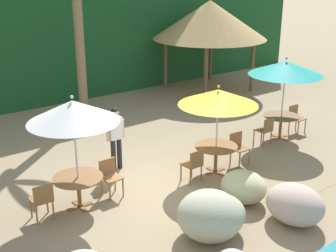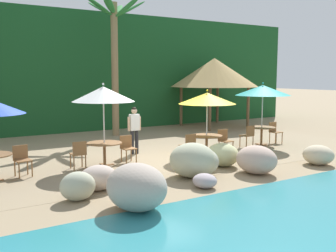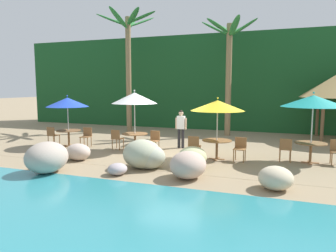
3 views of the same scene
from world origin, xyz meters
name	(u,v)px [view 3 (image 3 of 3)]	position (x,y,z in m)	size (l,w,h in m)	color
ground_plane	(173,154)	(0.00, 0.00, 0.00)	(120.00, 120.00, 0.00)	#937F60
terrace_deck	(173,154)	(0.00, 0.00, 0.00)	(18.00, 5.20, 0.01)	#937F60
foliage_backdrop	(218,83)	(0.00, 9.00, 3.00)	(28.00, 2.40, 6.00)	#194C23
rock_seawall	(165,162)	(0.76, -2.96, 0.42)	(13.20, 3.47, 1.00)	tan
umbrella_blue	(67,102)	(-5.11, 0.03, 2.02)	(1.91, 1.91, 2.35)	silver
dining_table_blue	(69,133)	(-5.11, 0.03, 0.61)	(1.10, 1.10, 0.74)	brown
chair_blue_seaward	(87,135)	(-4.27, 0.22, 0.51)	(0.47, 0.48, 0.87)	olive
chair_blue_inland	(52,134)	(-5.96, -0.06, 0.51)	(0.42, 0.43, 0.87)	olive
umbrella_white	(134,98)	(-1.80, 0.17, 2.25)	(1.92, 1.92, 2.59)	silver
dining_table_white	(135,136)	(-1.80, 0.17, 0.61)	(1.10, 1.10, 0.74)	brown
chair_white_seaward	(154,139)	(-0.96, 0.28, 0.51)	(0.43, 0.44, 0.87)	olive
chair_white_inland	(117,138)	(-2.66, 0.12, 0.51)	(0.44, 0.44, 0.87)	olive
umbrella_yellow	(218,106)	(1.83, -0.31, 2.03)	(1.99, 1.99, 2.34)	silver
dining_table_yellow	(217,143)	(1.83, -0.31, 0.61)	(1.10, 1.10, 0.74)	brown
chair_yellow_seaward	(240,147)	(2.69, -0.26, 0.51)	(0.44, 0.45, 0.87)	olive
chair_yellow_inland	(194,145)	(0.99, -0.43, 0.51)	(0.43, 0.44, 0.87)	olive
umbrella_teal	(313,101)	(5.09, 0.28, 2.22)	(2.21, 2.21, 2.55)	silver
dining_table_teal	(311,146)	(5.09, 0.28, 0.61)	(1.10, 1.10, 0.74)	brown
chair_teal_inland	(285,148)	(4.25, 0.16, 0.51)	(0.44, 0.44, 0.87)	olive
palm_tree_nearest	(128,50)	(-4.77, 5.46, 4.89)	(3.76, 3.70, 7.09)	olive
palm_tree_second	(229,60)	(1.18, 5.84, 4.20)	(3.11, 2.92, 6.32)	olive
waiter_in_white	(181,126)	(-0.13, 1.39, 0.99)	(0.52, 0.22, 1.70)	#232328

